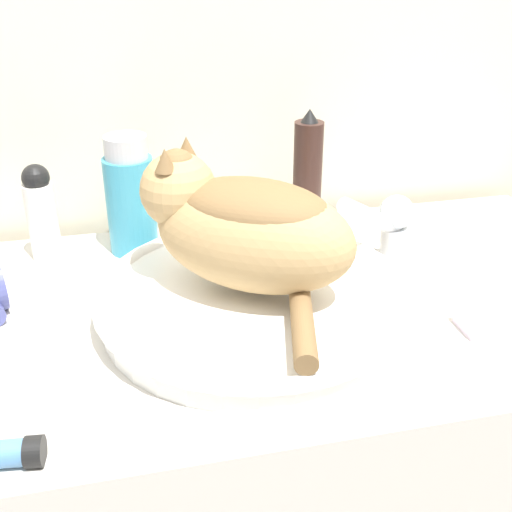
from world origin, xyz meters
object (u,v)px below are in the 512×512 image
Objects in this scene: faucet at (390,225)px; soap_bar at (487,320)px; hairspray_can_black at (307,177)px; mouthwash_bottle at (130,198)px; deodorant_stick at (41,213)px; cat at (244,225)px.

soap_bar is (0.06, -0.20, -0.06)m from faucet.
hairspray_can_black is 3.05× the size of soap_bar.
soap_bar is at bearing -37.75° from mouthwash_bottle.
faucet is 0.41m from mouthwash_bottle.
mouthwash_bottle reaches higher than deodorant_stick.
hairspray_can_black reaches higher than soap_bar.
faucet is 0.18m from hairspray_can_black.
deodorant_stick is 0.68m from soap_bar.
faucet is (0.25, 0.09, -0.06)m from cat.
hairspray_can_black reaches higher than deodorant_stick.
soap_bar is (0.45, -0.35, -0.08)m from mouthwash_bottle.
deodorant_stick is (-0.52, 0.15, 0.01)m from faucet.
hairspray_can_black is (-0.09, 0.15, 0.03)m from faucet.
cat reaches higher than hairspray_can_black.
faucet is at bearing -21.18° from mouthwash_bottle.
faucet is 0.21m from soap_bar.
cat is 1.81× the size of mouthwash_bottle.
cat reaches higher than soap_bar.
faucet is at bearing 107.18° from soap_bar.
faucet is at bearing -125.05° from cat.
hairspray_can_black is 1.13× the size of mouthwash_bottle.
cat is 0.37m from deodorant_stick.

